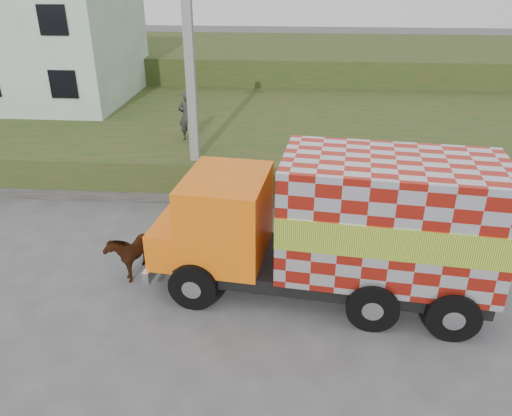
# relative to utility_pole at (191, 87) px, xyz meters

# --- Properties ---
(ground) EXTENTS (120.00, 120.00, 0.00)m
(ground) POSITION_rel_utility_pole_xyz_m (1.00, -4.60, -4.08)
(ground) COLOR #474749
(ground) RESTS_ON ground
(embankment) EXTENTS (40.00, 12.00, 1.50)m
(embankment) POSITION_rel_utility_pole_xyz_m (1.00, 5.40, -3.33)
(embankment) COLOR #224517
(embankment) RESTS_ON ground
(embankment_far) EXTENTS (40.00, 12.00, 3.00)m
(embankment_far) POSITION_rel_utility_pole_xyz_m (1.00, 17.40, -2.58)
(embankment_far) COLOR #224517
(embankment_far) RESTS_ON ground
(retaining_strip) EXTENTS (16.00, 0.50, 0.40)m
(retaining_strip) POSITION_rel_utility_pole_xyz_m (-1.00, -0.40, -3.88)
(retaining_strip) COLOR #595651
(retaining_strip) RESTS_ON ground
(building) EXTENTS (10.00, 8.00, 6.00)m
(building) POSITION_rel_utility_pole_xyz_m (-10.00, 8.40, 0.42)
(building) COLOR silver
(building) RESTS_ON embankment
(utility_pole) EXTENTS (1.20, 0.30, 8.00)m
(utility_pole) POSITION_rel_utility_pole_xyz_m (0.00, 0.00, 0.00)
(utility_pole) COLOR gray
(utility_pole) RESTS_ON ground
(cargo_truck) EXTENTS (8.73, 3.76, 3.78)m
(cargo_truck) POSITION_rel_utility_pole_xyz_m (4.68, -5.52, -2.13)
(cargo_truck) COLOR black
(cargo_truck) RESTS_ON ground
(cow) EXTENTS (1.12, 1.73, 1.35)m
(cow) POSITION_rel_utility_pole_xyz_m (-0.87, -4.99, -3.40)
(cow) COLOR #311A0C
(cow) RESTS_ON ground
(pedestrian) EXTENTS (0.81, 0.67, 1.90)m
(pedestrian) POSITION_rel_utility_pole_xyz_m (-0.70, 2.20, -1.62)
(pedestrian) COLOR #2E2B28
(pedestrian) RESTS_ON embankment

